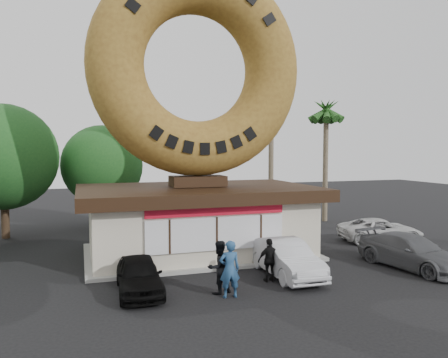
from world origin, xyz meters
name	(u,v)px	position (x,y,z in m)	size (l,w,h in m)	color
ground	(241,292)	(0.00, 0.00, 0.00)	(90.00, 90.00, 0.00)	black
donut_shop	(198,218)	(0.00, 5.98, 1.77)	(11.20, 7.20, 3.80)	beige
giant_donut	(197,68)	(0.00, 6.00, 8.92)	(10.25, 10.25, 2.61)	olive
tree_west	(3,157)	(-9.50, 13.00, 4.64)	(6.00, 6.00, 7.65)	#473321
tree_mid	(102,165)	(-4.00, 15.00, 4.02)	(5.20, 5.20, 6.63)	#473321
palm_near	(271,102)	(7.50, 14.00, 8.41)	(2.60, 2.60, 9.75)	#726651
palm_far	(326,115)	(11.00, 12.50, 7.48)	(2.60, 2.60, 8.75)	#726651
street_lamp	(134,158)	(-1.86, 16.00, 4.48)	(2.11, 0.20, 8.00)	#59595E
person_left	(230,269)	(-0.58, -0.43, 0.99)	(0.72, 0.48, 1.98)	navy
person_center	(219,267)	(-0.80, 0.09, 0.94)	(0.91, 0.71, 1.88)	black
person_right	(270,260)	(1.47, 0.79, 0.83)	(0.98, 0.41, 1.67)	black
car_black	(139,275)	(-3.48, 1.03, 0.64)	(1.52, 3.77, 1.29)	black
car_silver	(286,258)	(2.40, 1.26, 0.72)	(1.53, 4.39, 1.45)	#B8B9BE
car_grey	(411,252)	(8.00, 0.61, 0.71)	(1.99, 4.89, 1.42)	#535458
car_white	(380,230)	(10.30, 5.56, 0.63)	(2.09, 4.53, 1.26)	beige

